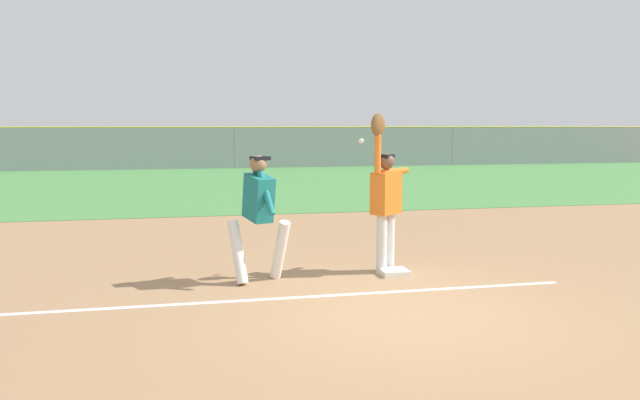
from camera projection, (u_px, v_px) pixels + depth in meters
ground_plane at (402, 314)px, 7.16m from camera, size 77.61×77.61×0.00m
outfield_grass at (253, 183)px, 23.00m from camera, size 45.29×16.27×0.01m
chalk_foul_line at (89, 309)px, 7.30m from camera, size 12.00×0.17×0.01m
first_base at (394, 272)px, 8.99m from camera, size 0.39×0.39×0.08m
fielder at (385, 195)px, 9.05m from camera, size 0.77×0.64×2.28m
runner at (259, 209)px, 8.50m from camera, size 0.87×0.82×1.72m
baseball at (361, 141)px, 8.98m from camera, size 0.07×0.07×0.07m
outfield_fence at (236, 147)px, 30.78m from camera, size 45.37×0.08×2.03m
parked_car_red at (110, 152)px, 34.07m from camera, size 4.56×2.44×1.25m
parked_car_white at (208, 151)px, 34.59m from camera, size 4.50×2.32×1.25m
parked_car_black at (294, 150)px, 35.56m from camera, size 4.43×2.17×1.25m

